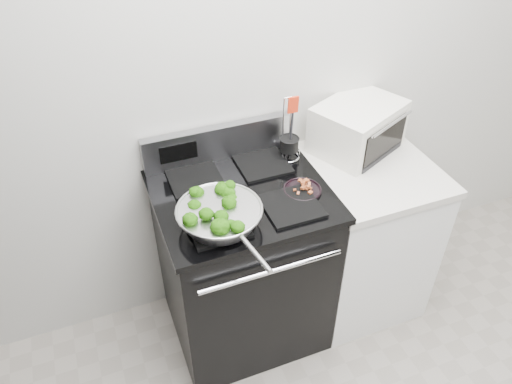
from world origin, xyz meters
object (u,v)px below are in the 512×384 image
gas_range (243,263)px  toaster_oven (358,127)px  skillet (220,215)px  bacon_plate (302,188)px  utensil_holder (289,147)px

gas_range → toaster_oven: size_ratio=2.14×
skillet → bacon_plate: skillet is taller
gas_range → skillet: bearing=-132.5°
utensil_holder → toaster_oven: (0.38, -0.00, 0.03)m
gas_range → utensil_holder: utensil_holder is taller
utensil_holder → toaster_oven: bearing=2.3°
bacon_plate → toaster_oven: 0.51m
gas_range → toaster_oven: bearing=14.3°
skillet → toaster_oven: toaster_oven is taller
skillet → utensil_holder: 0.59m
skillet → toaster_oven: size_ratio=1.09×
gas_range → bacon_plate: bearing=-18.7°
skillet → toaster_oven: (0.85, 0.35, 0.04)m
gas_range → bacon_plate: gas_range is taller
bacon_plate → utensil_holder: utensil_holder is taller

